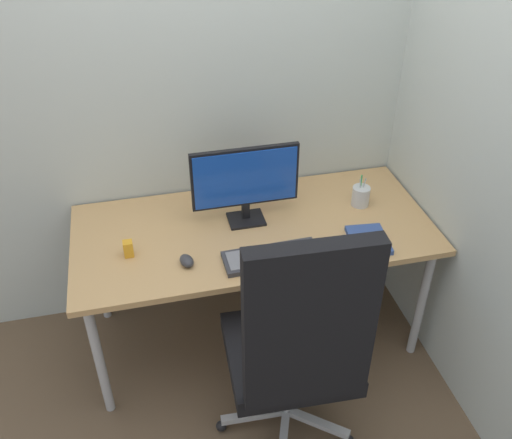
{
  "coord_description": "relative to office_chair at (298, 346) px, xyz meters",
  "views": [
    {
      "loc": [
        -0.48,
        -2.09,
        2.31
      ],
      "look_at": [
        -0.01,
        -0.08,
        0.81
      ],
      "focal_mm": 39.73,
      "sensor_mm": 36.0,
      "label": 1
    }
  ],
  "objects": [
    {
      "name": "notebook",
      "position": [
        0.47,
        0.46,
        0.09
      ],
      "size": [
        0.19,
        0.23,
        0.02
      ],
      "primitive_type": "cube",
      "rotation": [
        0.0,
        0.0,
        -0.11
      ],
      "color": "#334C8C",
      "rests_on": "desk"
    },
    {
      "name": "pen_holder",
      "position": [
        0.54,
        0.75,
        0.13
      ],
      "size": [
        0.09,
        0.09,
        0.16
      ],
      "color": "silver",
      "rests_on": "desk"
    },
    {
      "name": "coffee_mug",
      "position": [
        0.14,
        0.99,
        0.13
      ],
      "size": [
        0.11,
        0.07,
        0.11
      ],
      "color": "purple",
      "rests_on": "desk"
    },
    {
      "name": "keyboard",
      "position": [
        0.01,
        0.44,
        0.09
      ],
      "size": [
        0.43,
        0.17,
        0.03
      ],
      "color": "#333338",
      "rests_on": "desk"
    },
    {
      "name": "desk",
      "position": [
        -0.02,
        0.69,
        0.02
      ],
      "size": [
        1.69,
        0.77,
        0.71
      ],
      "color": "tan",
      "rests_on": "ground_plane"
    },
    {
      "name": "desk_clamp_accessory",
      "position": [
        -0.6,
        0.61,
        0.11
      ],
      "size": [
        0.04,
        0.04,
        0.08
      ],
      "primitive_type": "cube",
      "color": "orange",
      "rests_on": "desk"
    },
    {
      "name": "monitor",
      "position": [
        -0.04,
        0.76,
        0.29
      ],
      "size": [
        0.5,
        0.14,
        0.38
      ],
      "color": "black",
      "rests_on": "desk"
    },
    {
      "name": "wall_back",
      "position": [
        -0.02,
        1.1,
        0.76
      ],
      "size": [
        3.53,
        0.04,
        2.8
      ],
      "primitive_type": "cube",
      "color": "#B7C1BC",
      "rests_on": "ground_plane"
    },
    {
      "name": "office_chair",
      "position": [
        0.0,
        0.0,
        0.0
      ],
      "size": [
        0.61,
        0.63,
        1.23
      ],
      "color": "black",
      "rests_on": "ground_plane"
    },
    {
      "name": "ground_plane",
      "position": [
        -0.02,
        0.69,
        -0.64
      ],
      "size": [
        8.0,
        8.0,
        0.0
      ],
      "primitive_type": "plane",
      "color": "brown"
    },
    {
      "name": "mouse",
      "position": [
        -0.36,
        0.49,
        0.1
      ],
      "size": [
        0.08,
        0.1,
        0.04
      ],
      "primitive_type": "ellipsoid",
      "rotation": [
        0.0,
        0.0,
        0.29
      ],
      "color": "#333338",
      "rests_on": "desk"
    },
    {
      "name": "wall_side_right",
      "position": [
        0.86,
        0.42,
        0.76
      ],
      "size": [
        0.04,
        2.61,
        2.8
      ],
      "primitive_type": "cube",
      "color": "#B7C1BC",
      "rests_on": "ground_plane"
    }
  ]
}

